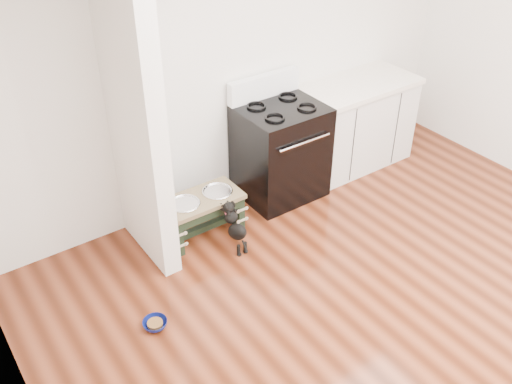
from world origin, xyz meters
name	(u,v)px	position (x,y,z in m)	size (l,w,h in m)	color
ground	(432,341)	(0.00, 0.00, 0.00)	(5.00, 5.00, 0.00)	#3F190B
room_shell	(482,145)	(0.00, 0.00, 1.62)	(5.00, 5.00, 5.00)	silver
partition_wall	(133,106)	(-1.18, 2.10, 1.35)	(0.15, 0.80, 2.70)	silver
oven_range	(280,150)	(0.25, 2.16, 0.48)	(0.76, 0.69, 1.14)	black
cabinet_run	(355,124)	(1.23, 2.18, 0.45)	(1.24, 0.64, 0.91)	silver
dog_feeder	(202,208)	(-0.70, 2.01, 0.27)	(0.70, 0.38, 0.40)	black
puppy	(235,226)	(-0.58, 1.69, 0.23)	(0.12, 0.36, 0.43)	black
floor_bowl	(155,324)	(-1.56, 1.26, 0.03)	(0.22, 0.22, 0.06)	#0C1454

